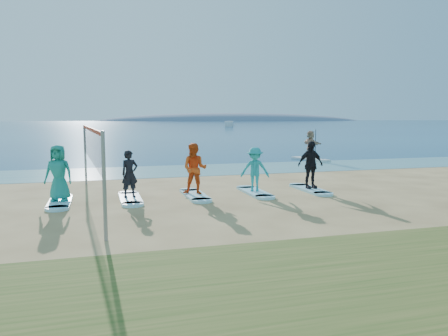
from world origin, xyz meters
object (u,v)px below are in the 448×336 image
object	(u,v)px
student_1	(130,174)
paddleboard	(310,159)
surfboard_4	(310,189)
student_0	(59,173)
boat_offshore_b	(229,127)
surfboard_1	(130,199)
surfboard_2	(195,195)
student_4	(310,165)
surfboard_0	(60,202)
surfboard_3	(255,192)
volleyball_net	(91,145)
student_3	(255,169)
paddleboarder	(311,144)
student_2	(195,169)

from	to	relation	value
student_1	paddleboard	bearing A→B (deg)	21.86
surfboard_4	student_0	bearing A→B (deg)	180.00
boat_offshore_b	surfboard_1	distance (m)	112.11
surfboard_2	surfboard_4	bearing A→B (deg)	0.00
paddleboard	student_4	world-z (taller)	student_4
surfboard_0	surfboard_1	size ratio (longest dim) A/B	1.00
student_1	surfboard_3	bearing A→B (deg)	-19.24
surfboard_1	surfboard_2	distance (m)	2.25
surfboard_0	surfboard_3	distance (m)	6.76
student_1	surfboard_0	bearing A→B (deg)	160.76
surfboard_1	student_1	xyz separation A→B (m)	(0.00, 0.00, 0.85)
surfboard_1	student_1	distance (m)	0.85
boat_offshore_b	student_0	xyz separation A→B (m)	(-38.09, -106.23, 1.00)
volleyball_net	paddleboard	distance (m)	17.66
surfboard_2	student_3	distance (m)	2.41
boat_offshore_b	surfboard_4	xyz separation A→B (m)	(-29.08, -106.23, 0.04)
paddleboard	student_4	xyz separation A→B (m)	(-5.59, -10.78, 0.93)
student_4	surfboard_4	bearing A→B (deg)	0.00
paddleboarder	student_4	distance (m)	12.14
volleyball_net	student_0	world-z (taller)	volleyball_net
surfboard_1	student_2	distance (m)	2.44
paddleboarder	surfboard_1	size ratio (longest dim) A/B	0.82
surfboard_1	surfboard_3	distance (m)	4.51
student_4	volleyball_net	bearing A→B (deg)	177.98
surfboard_0	paddleboard	bearing A→B (deg)	36.41
paddleboard	student_0	world-z (taller)	student_0
surfboard_0	student_1	size ratio (longest dim) A/B	1.37
student_2	surfboard_2	bearing A→B (deg)	0.00
student_0	volleyball_net	bearing A→B (deg)	-2.60
boat_offshore_b	student_1	size ratio (longest dim) A/B	3.56
surfboard_0	student_1	distance (m)	2.41
student_3	surfboard_4	distance (m)	2.41
paddleboard	student_3	size ratio (longest dim) A/B	1.86
volleyball_net	surfboard_2	xyz separation A→B (m)	(3.46, 0.38, -1.86)
paddleboarder	student_1	xyz separation A→B (m)	(-12.36, -10.78, -0.13)
surfboard_0	surfboard_1	xyz separation A→B (m)	(2.25, 0.00, 0.00)
student_2	student_4	distance (m)	4.51
paddleboard	student_4	bearing A→B (deg)	-132.82
volleyball_net	boat_offshore_b	bearing A→B (deg)	70.84
paddleboarder	boat_offshore_b	bearing A→B (deg)	-22.74
student_1	student_2	distance (m)	2.26
surfboard_2	surfboard_4	size ratio (longest dim) A/B	1.00
surfboard_2	surfboard_0	bearing A→B (deg)	180.00
student_4	surfboard_3	bearing A→B (deg)	175.22
surfboard_2	student_4	distance (m)	4.61
volleyball_net	surfboard_0	size ratio (longest dim) A/B	4.12
student_2	student_1	bearing A→B (deg)	-155.38
volleyball_net	student_0	size ratio (longest dim) A/B	4.96
volleyball_net	paddleboarder	bearing A→B (deg)	39.45
paddleboard	student_4	distance (m)	12.18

